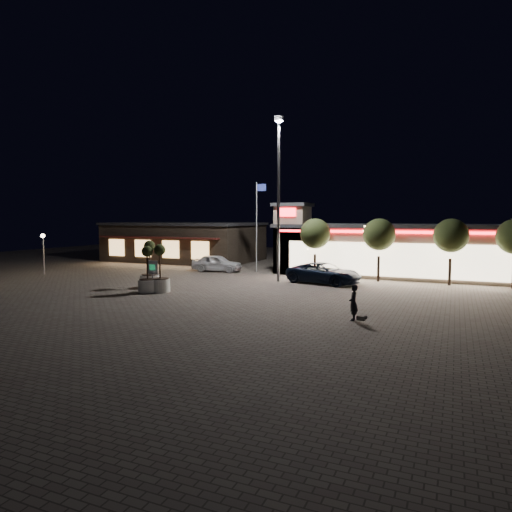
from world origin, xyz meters
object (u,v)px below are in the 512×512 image
at_px(pedestrian, 353,303).
at_px(valet_sign, 153,270).
at_px(planter_left, 150,273).
at_px(white_sedan, 217,263).
at_px(planter_mid, 148,278).
at_px(pickup_truck, 324,273).

relative_size(pedestrian, valet_sign, 0.82).
bearing_deg(planter_left, pedestrian, -16.59).
relative_size(white_sedan, pedestrian, 2.65).
bearing_deg(white_sedan, valet_sign, 179.85).
xyz_separation_m(planter_mid, valet_sign, (0.20, 0.28, 0.51)).
relative_size(planter_left, planter_mid, 1.08).
bearing_deg(white_sedan, planter_mid, 178.72).
bearing_deg(white_sedan, pedestrian, -141.84).
bearing_deg(planter_left, pickup_truck, 32.88).
xyz_separation_m(planter_left, valet_sign, (1.28, -1.41, 0.43)).
distance_m(pedestrian, planter_left, 15.65).
distance_m(pickup_truck, white_sedan, 11.39).
xyz_separation_m(white_sedan, pedestrian, (15.34, -14.72, 0.08)).
distance_m(white_sedan, pedestrian, 21.26).
bearing_deg(pedestrian, planter_mid, -110.15).
relative_size(pedestrian, planter_mid, 0.56).
bearing_deg(valet_sign, pedestrian, -12.55).
xyz_separation_m(planter_left, planter_mid, (1.07, -1.69, -0.08)).
xyz_separation_m(white_sedan, valet_sign, (1.61, -11.66, 0.68)).
height_order(pickup_truck, valet_sign, valet_sign).
bearing_deg(pedestrian, valet_sign, -111.43).
bearing_deg(valet_sign, white_sedan, 97.88).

